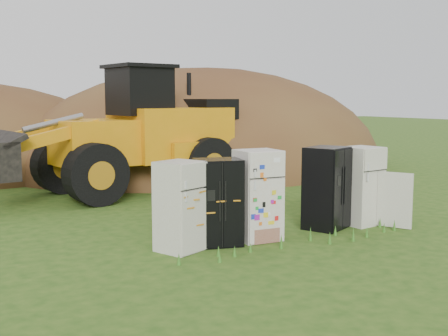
# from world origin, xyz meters

# --- Properties ---
(ground) EXTENTS (120.00, 120.00, 0.00)m
(ground) POSITION_xyz_m (0.00, 0.00, 0.00)
(ground) COLOR #254A13
(ground) RESTS_ON ground
(fridge_leftmost) EXTENTS (1.00, 0.98, 1.76)m
(fridge_leftmost) POSITION_xyz_m (-2.40, -0.02, 0.88)
(fridge_leftmost) COLOR silver
(fridge_leftmost) RESTS_ON ground
(fridge_black_side) EXTENTS (1.08, 0.94, 1.76)m
(fridge_black_side) POSITION_xyz_m (-1.53, 0.01, 0.88)
(fridge_black_side) COLOR black
(fridge_black_side) RESTS_ON ground
(fridge_sticker) EXTENTS (0.91, 0.85, 1.90)m
(fridge_sticker) POSITION_xyz_m (-0.59, -0.04, 0.95)
(fridge_sticker) COLOR silver
(fridge_sticker) RESTS_ON ground
(fridge_black_right) EXTENTS (1.17, 1.09, 1.88)m
(fridge_black_right) POSITION_xyz_m (1.32, 0.03, 0.94)
(fridge_black_right) COLOR black
(fridge_black_right) RESTS_ON ground
(fridge_open_door) EXTENTS (0.92, 0.87, 1.84)m
(fridge_open_door) POSITION_xyz_m (2.32, -0.04, 0.92)
(fridge_open_door) COLOR silver
(fridge_open_door) RESTS_ON ground
(wheel_loader) EXTENTS (8.65, 4.41, 4.01)m
(wheel_loader) POSITION_xyz_m (-1.46, 6.82, 2.00)
(wheel_loader) COLOR orange
(wheel_loader) RESTS_ON ground
(dirt_mound_right) EXTENTS (16.43, 12.05, 8.51)m
(dirt_mound_right) POSITION_xyz_m (4.33, 11.39, 0.00)
(dirt_mound_right) COLOR #4E2B19
(dirt_mound_right) RESTS_ON ground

